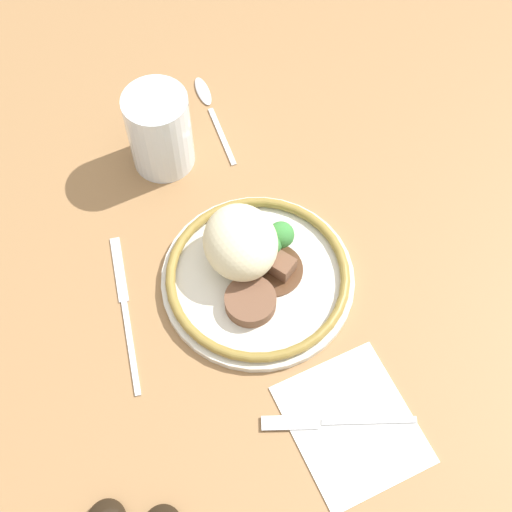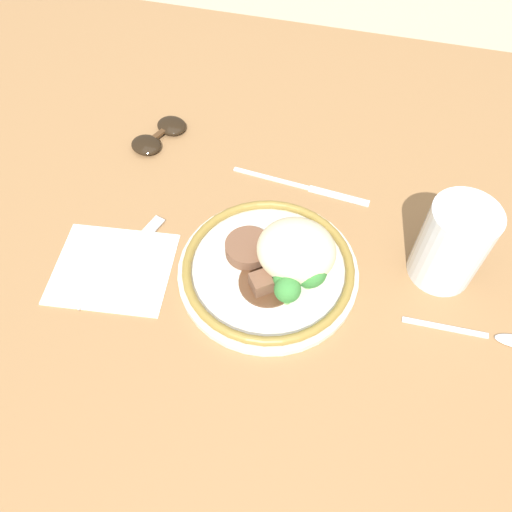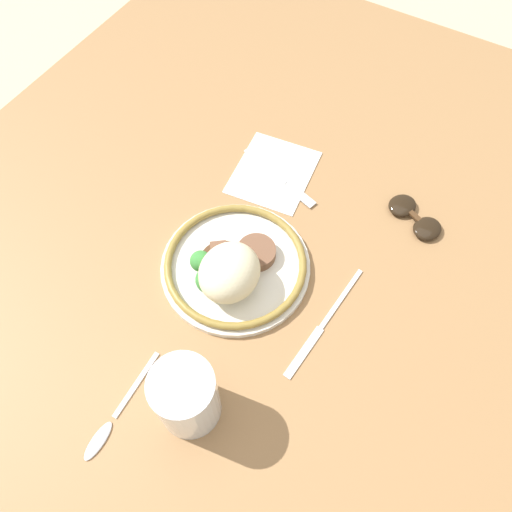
# 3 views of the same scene
# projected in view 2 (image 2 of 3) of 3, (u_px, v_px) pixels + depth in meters

# --- Properties ---
(ground_plane) EXTENTS (8.00, 8.00, 0.00)m
(ground_plane) POSITION_uv_depth(u_px,v_px,m) (236.00, 279.00, 0.71)
(ground_plane) COLOR tan
(dining_table) EXTENTS (1.41, 1.18, 0.05)m
(dining_table) POSITION_uv_depth(u_px,v_px,m) (236.00, 269.00, 0.69)
(dining_table) COLOR olive
(dining_table) RESTS_ON ground
(napkin) EXTENTS (0.17, 0.15, 0.00)m
(napkin) POSITION_uv_depth(u_px,v_px,m) (113.00, 268.00, 0.66)
(napkin) COLOR white
(napkin) RESTS_ON dining_table
(plate) EXTENTS (0.23, 0.23, 0.09)m
(plate) POSITION_uv_depth(u_px,v_px,m) (279.00, 263.00, 0.63)
(plate) COLOR silver
(plate) RESTS_ON dining_table
(juice_glass) EXTENTS (0.08, 0.08, 0.12)m
(juice_glass) POSITION_uv_depth(u_px,v_px,m) (450.00, 248.00, 0.62)
(juice_glass) COLOR yellow
(juice_glass) RESTS_ON dining_table
(fork) EXTENTS (0.06, 0.17, 0.00)m
(fork) POSITION_uv_depth(u_px,v_px,m) (130.00, 252.00, 0.67)
(fork) COLOR silver
(fork) RESTS_ON napkin
(knife) EXTENTS (0.21, 0.03, 0.00)m
(knife) POSITION_uv_depth(u_px,v_px,m) (305.00, 187.00, 0.74)
(knife) COLOR silver
(knife) RESTS_ON dining_table
(spoon) EXTENTS (0.17, 0.02, 0.01)m
(spoon) POSITION_uv_depth(u_px,v_px,m) (500.00, 338.00, 0.60)
(spoon) COLOR silver
(spoon) RESTS_ON dining_table
(sunglasses) EXTENTS (0.09, 0.11, 0.02)m
(sunglasses) POSITION_uv_depth(u_px,v_px,m) (159.00, 135.00, 0.80)
(sunglasses) COLOR black
(sunglasses) RESTS_ON dining_table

